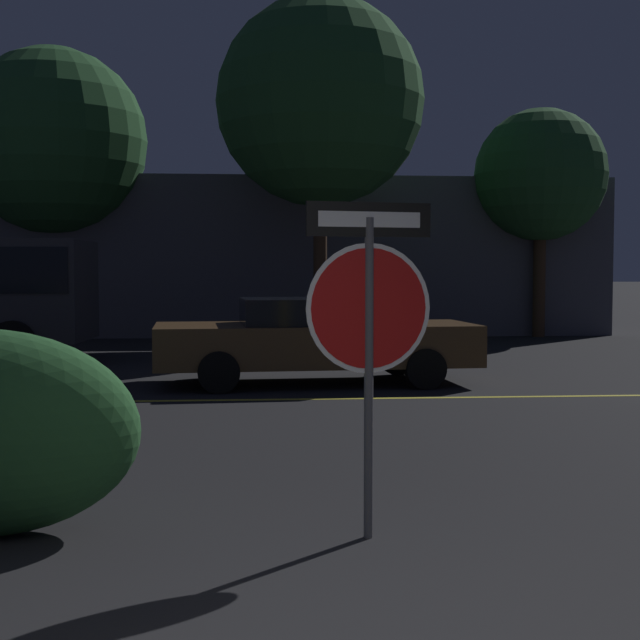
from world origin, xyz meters
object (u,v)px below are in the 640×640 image
object	(u,v)px
passing_car_2	(314,339)
tree_0	(54,142)
tree_1	(320,102)
tree_2	(541,176)
stop_sign	(369,307)

from	to	relation	value
passing_car_2	tree_0	size ratio (longest dim) A/B	0.68
passing_car_2	tree_1	world-z (taller)	tree_1
tree_0	tree_2	world-z (taller)	tree_0
stop_sign	tree_2	xyz separation A→B (m)	(6.78, 17.11, 2.70)
stop_sign	tree_0	size ratio (longest dim) A/B	0.29
tree_0	tree_1	distance (m)	7.05
stop_sign	passing_car_2	xyz separation A→B (m)	(0.21, 7.92, -0.82)
tree_1	tree_2	bearing A→B (deg)	17.28
tree_1	tree_2	xyz separation A→B (m)	(5.90, 1.83, -1.45)
stop_sign	tree_2	bearing A→B (deg)	57.03
passing_car_2	tree_0	xyz separation A→B (m)	(-5.93, 9.69, 4.32)
stop_sign	tree_1	bearing A→B (deg)	75.34
tree_1	passing_car_2	bearing A→B (deg)	-95.28
tree_0	tree_2	size ratio (longest dim) A/B	1.24
stop_sign	tree_0	xyz separation A→B (m)	(-5.72, 17.61, 3.50)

